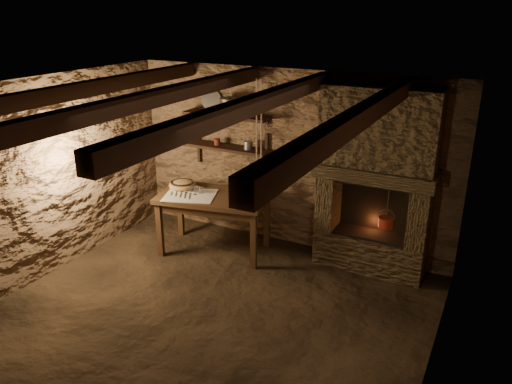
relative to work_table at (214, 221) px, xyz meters
The scene contains 25 objects.
floor 1.54m from the work_table, 60.08° to the right, with size 4.50×4.50×0.00m, color black.
back_wall 1.28m from the work_table, 44.27° to the left, with size 4.50×0.04×2.40m, color brown.
front_wall 3.45m from the work_table, 77.33° to the right, with size 4.50×0.04×2.40m, color brown.
left_wall 2.12m from the work_table, 139.73° to the right, with size 0.04×4.00×2.40m, color brown.
right_wall 3.34m from the work_table, 23.21° to the right, with size 0.04×4.00×2.40m, color brown.
ceiling 2.46m from the work_table, 60.08° to the right, with size 4.50×4.00×0.04m, color black.
beam_far_left 2.39m from the work_table, 120.76° to the right, with size 0.14×3.95×0.16m, color black.
beam_mid_left 2.28m from the work_table, 79.50° to the right, with size 0.14×3.95×0.16m, color black.
beam_mid_right 2.58m from the work_table, 46.00° to the right, with size 0.14×3.95×0.16m, color black.
beam_far_right 3.19m from the work_table, 29.80° to the right, with size 0.14×3.95×0.16m, color black.
shelf_lower 1.03m from the work_table, 101.40° to the left, with size 1.25×0.30×0.04m, color black.
shelf_upper 1.43m from the work_table, 101.40° to the left, with size 1.25×0.30×0.04m, color black.
hearth 2.19m from the work_table, 13.78° to the left, with size 1.43×0.51×2.30m.
work_table is the anchor object (origin of this frame).
linen_cloth 0.49m from the work_table, 145.68° to the right, with size 0.65×0.52×0.01m, color beige.
pewter_cutlery_row 0.50m from the work_table, 142.55° to the right, with size 0.55×0.21×0.01m, color gray, non-canonical shape.
drinking_glasses 0.49m from the work_table, 168.73° to the right, with size 0.21×0.06×0.08m, color silver, non-canonical shape.
stoneware_jug 0.77m from the work_table, 33.46° to the left, with size 0.14×0.13×0.42m.
wooden_bowl 0.65m from the work_table, behind, with size 0.37×0.37×0.13m, color #9C7243.
iron_stockpot 1.54m from the work_table, 94.89° to the left, with size 0.26×0.26×0.20m, color #302D2B.
tin_pan 1.66m from the work_table, 121.08° to the left, with size 0.28×0.28×0.04m, color gray.
small_kettle 1.11m from the work_table, 68.26° to the left, with size 0.16×0.12×0.17m, color gray, non-canonical shape.
rusty_tin 1.11m from the work_table, 115.55° to the left, with size 0.09×0.09×0.09m, color #501810.
red_pot 2.23m from the work_table, 11.43° to the left, with size 0.23×0.23×0.54m.
hanging_ropes 1.59m from the work_table, 16.37° to the right, with size 0.08×0.08×1.20m, color tan, non-canonical shape.
Camera 1 is at (2.57, -3.89, 3.15)m, focal length 35.00 mm.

